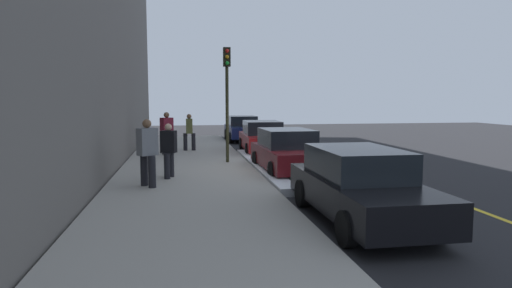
{
  "coord_description": "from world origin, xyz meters",
  "views": [
    {
      "loc": [
        14.65,
        -3.47,
        2.54
      ],
      "look_at": [
        -0.67,
        -0.86,
        0.94
      ],
      "focal_mm": 30.75,
      "sensor_mm": 36.0,
      "label": 1
    }
  ],
  "objects_px": {
    "parked_car_red": "(263,137)",
    "parked_car_maroon": "(288,152)",
    "traffic_light_pole": "(227,85)",
    "pedestrian_black_coat": "(169,149)",
    "parked_car_navy": "(242,128)",
    "rolling_suitcase": "(171,147)",
    "parked_car_black": "(359,185)",
    "pedestrian_olive_coat": "(189,131)",
    "pedestrian_burgundy_coat": "(167,132)",
    "pedestrian_grey_coat": "(148,151)"
  },
  "relations": [
    {
      "from": "parked_car_black",
      "to": "traffic_light_pole",
      "type": "distance_m",
      "value": 8.51
    },
    {
      "from": "parked_car_maroon",
      "to": "pedestrian_olive_coat",
      "type": "height_order",
      "value": "pedestrian_olive_coat"
    },
    {
      "from": "parked_car_red",
      "to": "parked_car_maroon",
      "type": "relative_size",
      "value": 1.01
    },
    {
      "from": "parked_car_red",
      "to": "parked_car_maroon",
      "type": "xyz_separation_m",
      "value": [
        5.54,
        -0.16,
        -0.0
      ]
    },
    {
      "from": "pedestrian_grey_coat",
      "to": "rolling_suitcase",
      "type": "relative_size",
      "value": 1.92
    },
    {
      "from": "pedestrian_olive_coat",
      "to": "parked_car_black",
      "type": "bearing_deg",
      "value": 15.18
    },
    {
      "from": "rolling_suitcase",
      "to": "pedestrian_burgundy_coat",
      "type": "bearing_deg",
      "value": -21.53
    },
    {
      "from": "pedestrian_burgundy_coat",
      "to": "rolling_suitcase",
      "type": "distance_m",
      "value": 0.8
    },
    {
      "from": "parked_car_navy",
      "to": "parked_car_red",
      "type": "height_order",
      "value": "same"
    },
    {
      "from": "pedestrian_black_coat",
      "to": "parked_car_red",
      "type": "bearing_deg",
      "value": 147.88
    },
    {
      "from": "parked_car_navy",
      "to": "pedestrian_burgundy_coat",
      "type": "relative_size",
      "value": 2.32
    },
    {
      "from": "parked_car_maroon",
      "to": "pedestrian_black_coat",
      "type": "xyz_separation_m",
      "value": [
        0.99,
        -3.94,
        0.28
      ]
    },
    {
      "from": "parked_car_red",
      "to": "parked_car_navy",
      "type": "bearing_deg",
      "value": -179.41
    },
    {
      "from": "pedestrian_olive_coat",
      "to": "traffic_light_pole",
      "type": "bearing_deg",
      "value": 18.23
    },
    {
      "from": "parked_car_red",
      "to": "pedestrian_olive_coat",
      "type": "distance_m",
      "value": 3.42
    },
    {
      "from": "parked_car_navy",
      "to": "pedestrian_olive_coat",
      "type": "relative_size",
      "value": 2.51
    },
    {
      "from": "pedestrian_burgundy_coat",
      "to": "pedestrian_black_coat",
      "type": "bearing_deg",
      "value": 2.37
    },
    {
      "from": "parked_car_red",
      "to": "pedestrian_burgundy_coat",
      "type": "relative_size",
      "value": 2.34
    },
    {
      "from": "pedestrian_olive_coat",
      "to": "traffic_light_pole",
      "type": "distance_m",
      "value": 4.76
    },
    {
      "from": "parked_car_navy",
      "to": "parked_car_black",
      "type": "height_order",
      "value": "same"
    },
    {
      "from": "pedestrian_olive_coat",
      "to": "rolling_suitcase",
      "type": "distance_m",
      "value": 1.46
    },
    {
      "from": "pedestrian_burgundy_coat",
      "to": "pedestrian_olive_coat",
      "type": "relative_size",
      "value": 1.08
    },
    {
      "from": "parked_car_black",
      "to": "pedestrian_burgundy_coat",
      "type": "bearing_deg",
      "value": -158.17
    },
    {
      "from": "pedestrian_grey_coat",
      "to": "parked_car_red",
      "type": "bearing_deg",
      "value": 149.3
    },
    {
      "from": "parked_car_red",
      "to": "traffic_light_pole",
      "type": "bearing_deg",
      "value": -29.81
    },
    {
      "from": "parked_car_red",
      "to": "traffic_light_pole",
      "type": "distance_m",
      "value": 4.64
    },
    {
      "from": "pedestrian_grey_coat",
      "to": "rolling_suitcase",
      "type": "distance_m",
      "value": 7.39
    },
    {
      "from": "rolling_suitcase",
      "to": "parked_car_navy",
      "type": "bearing_deg",
      "value": 149.14
    },
    {
      "from": "pedestrian_olive_coat",
      "to": "parked_car_navy",
      "type": "bearing_deg",
      "value": 150.56
    },
    {
      "from": "parked_car_maroon",
      "to": "rolling_suitcase",
      "type": "height_order",
      "value": "parked_car_maroon"
    },
    {
      "from": "traffic_light_pole",
      "to": "parked_car_black",
      "type": "bearing_deg",
      "value": 13.58
    },
    {
      "from": "parked_car_maroon",
      "to": "pedestrian_burgundy_coat",
      "type": "bearing_deg",
      "value": -138.33
    },
    {
      "from": "parked_car_navy",
      "to": "traffic_light_pole",
      "type": "distance_m",
      "value": 10.37
    },
    {
      "from": "parked_car_red",
      "to": "rolling_suitcase",
      "type": "distance_m",
      "value": 4.21
    },
    {
      "from": "rolling_suitcase",
      "to": "pedestrian_black_coat",
      "type": "bearing_deg",
      "value": 0.7
    },
    {
      "from": "traffic_light_pole",
      "to": "parked_car_red",
      "type": "bearing_deg",
      "value": 150.19
    },
    {
      "from": "parked_car_maroon",
      "to": "pedestrian_grey_coat",
      "type": "bearing_deg",
      "value": -63.23
    },
    {
      "from": "parked_car_maroon",
      "to": "pedestrian_black_coat",
      "type": "distance_m",
      "value": 4.07
    },
    {
      "from": "parked_car_red",
      "to": "pedestrian_burgundy_coat",
      "type": "distance_m",
      "value": 4.43
    },
    {
      "from": "parked_car_navy",
      "to": "rolling_suitcase",
      "type": "distance_m",
      "value": 8.01
    },
    {
      "from": "parked_car_maroon",
      "to": "pedestrian_black_coat",
      "type": "height_order",
      "value": "pedestrian_black_coat"
    },
    {
      "from": "parked_car_red",
      "to": "parked_car_maroon",
      "type": "bearing_deg",
      "value": -1.68
    },
    {
      "from": "pedestrian_grey_coat",
      "to": "rolling_suitcase",
      "type": "xyz_separation_m",
      "value": [
        -7.34,
        0.45,
        -0.68
      ]
    },
    {
      "from": "parked_car_red",
      "to": "pedestrian_black_coat",
      "type": "xyz_separation_m",
      "value": [
        6.53,
        -4.1,
        0.27
      ]
    },
    {
      "from": "pedestrian_grey_coat",
      "to": "pedestrian_burgundy_coat",
      "type": "relative_size",
      "value": 1.01
    },
    {
      "from": "pedestrian_olive_coat",
      "to": "parked_car_red",
      "type": "bearing_deg",
      "value": 79.95
    },
    {
      "from": "parked_car_black",
      "to": "pedestrian_olive_coat",
      "type": "bearing_deg",
      "value": -164.82
    },
    {
      "from": "pedestrian_black_coat",
      "to": "rolling_suitcase",
      "type": "height_order",
      "value": "pedestrian_black_coat"
    },
    {
      "from": "parked_car_maroon",
      "to": "parked_car_black",
      "type": "relative_size",
      "value": 0.91
    },
    {
      "from": "traffic_light_pole",
      "to": "pedestrian_burgundy_coat",
      "type": "bearing_deg",
      "value": -138.69
    }
  ]
}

